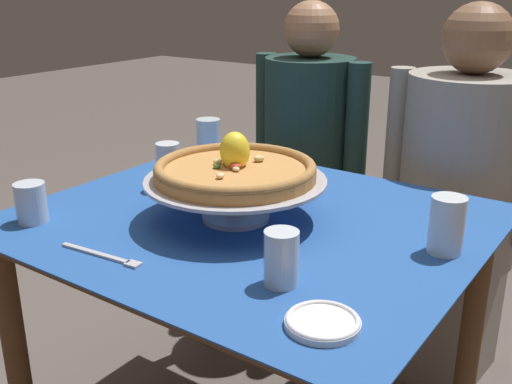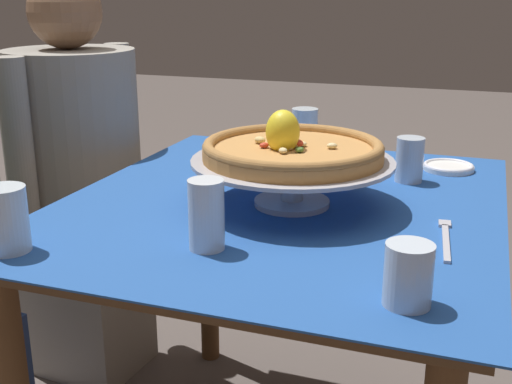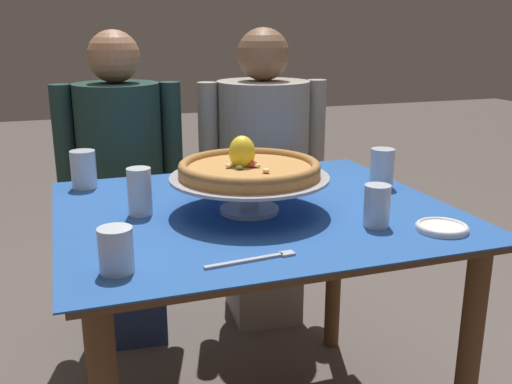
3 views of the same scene
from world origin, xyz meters
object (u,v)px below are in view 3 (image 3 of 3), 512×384
Objects in this scene: side_plate at (442,227)px; dinner_fork at (256,259)px; water_glass_side_right at (382,171)px; water_glass_back_left at (84,172)px; pizza at (249,167)px; water_glass_front_right at (377,208)px; water_glass_front_left at (116,253)px; diner_right at (263,180)px; diner_left at (123,197)px; pizza_stand at (249,184)px; water_glass_side_left at (140,195)px.

dinner_fork is (-0.51, -0.03, -0.01)m from side_plate.
water_glass_back_left is at bearing 161.42° from water_glass_side_right.
water_glass_back_left is at bearing 135.83° from pizza.
water_glass_side_right is 1.14× the size of water_glass_front_right.
dinner_fork is (0.29, -0.04, -0.04)m from water_glass_front_left.
diner_right is at bearing 87.53° from water_glass_front_right.
water_glass_back_left is 0.93m from water_glass_front_right.
water_glass_side_right is at bearing -76.05° from diner_right.
water_glass_back_left is 1.09m from side_plate.
water_glass_front_right is at bearing 6.78° from water_glass_front_left.
pizza is 0.59m from water_glass_back_left.
water_glass_side_right is at bearing -43.04° from diner_left.
water_glass_front_left is (-0.39, -0.30, -0.08)m from pizza.
water_glass_front_right is at bearing -38.64° from pizza_stand.
pizza_stand is 3.65× the size of water_glass_back_left.
water_glass_back_left is 1.10× the size of water_glass_front_right.
pizza is 3.97× the size of water_glass_front_left.
diner_right is at bearing 56.55° from water_glass_front_left.
water_glass_side_left is at bearing 74.79° from water_glass_front_left.
pizza_stand is 0.35m from water_glass_front_right.
pizza_stand is 0.49m from water_glass_front_left.
water_glass_side_left is 0.36m from water_glass_back_left.
water_glass_side_right reaches higher than water_glass_front_right.
diner_right is (0.58, -0.03, 0.03)m from diner_left.
water_glass_side_right reaches higher than water_glass_front_left.
diner_left is at bearing 117.83° from water_glass_front_right.
side_plate is at bearing -36.48° from pizza.
water_glass_back_left is at bearing -153.72° from diner_right.
pizza_stand is at bearing 37.19° from water_glass_front_left.
pizza is 2.98× the size of side_plate.
diner_right is at bearing -3.13° from diner_left.
pizza reaches higher than water_glass_back_left.
water_glass_side_right is at bearing 2.29° from water_glass_side_left.
water_glass_front_left reaches higher than dinner_fork.
water_glass_back_left reaches higher than side_plate.
water_glass_side_right is 0.97× the size of side_plate.
pizza reaches higher than side_plate.
water_glass_front_right is at bearing -92.47° from diner_right.
pizza is 0.87m from diner_right.
pizza is at bearing 129.19° from pizza_stand.
pizza_stand is 1.13× the size of pizza.
water_glass_side_right is at bearing 57.26° from water_glass_front_right.
water_glass_side_left reaches higher than water_glass_front_right.
water_glass_side_left is at bearing -130.96° from diner_right.
diner_left reaches higher than water_glass_side_left.
pizza_stand reaches higher than water_glass_front_left.
side_plate is at bearing -0.54° from water_glass_front_left.
water_glass_back_left is (-0.90, 0.30, -0.00)m from water_glass_side_right.
dinner_fork is (-0.09, -0.33, -0.12)m from pizza.
pizza_stand is 4.00× the size of water_glass_front_right.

